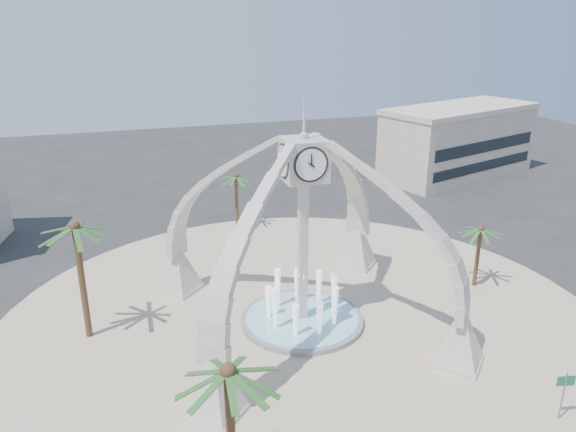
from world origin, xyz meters
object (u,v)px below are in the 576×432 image
object	(u,v)px
clock_tower	(303,231)
palm_north	(236,177)
street_sign	(565,387)
palm_east	(481,230)
fountain	(302,319)
palm_south	(228,373)
palm_west	(75,229)

from	to	relation	value
clock_tower	palm_north	xyz separation A→B (m)	(-0.22, 18.00, -1.40)
clock_tower	palm_north	distance (m)	18.05
street_sign	palm_east	bearing A→B (deg)	82.84
fountain	street_sign	distance (m)	15.81
clock_tower	street_sign	bearing A→B (deg)	-54.25
palm_north	palm_south	xyz separation A→B (m)	(-7.15, -30.45, 1.09)
fountain	street_sign	xyz separation A→B (m)	(9.18, -12.76, 1.70)
clock_tower	fountain	distance (m)	6.20
clock_tower	fountain	bearing A→B (deg)	90.00
palm_west	palm_east	bearing A→B (deg)	-2.94
clock_tower	palm_west	world-z (taller)	clock_tower
palm_east	palm_west	xyz separation A→B (m)	(-27.29, 1.40, 2.78)
clock_tower	fountain	xyz separation A→B (m)	(0.00, 0.00, -6.20)
street_sign	palm_south	bearing A→B (deg)	-169.14
fountain	palm_west	world-z (taller)	palm_west
palm_east	fountain	bearing A→B (deg)	-175.42
palm_south	palm_north	bearing A→B (deg)	76.78
clock_tower	palm_south	distance (m)	14.47
palm_south	street_sign	size ratio (longest dim) A/B	2.54
clock_tower	street_sign	distance (m)	16.35
palm_north	fountain	bearing A→B (deg)	-89.30
fountain	street_sign	bearing A→B (deg)	-54.26
clock_tower	palm_east	xyz separation A→B (m)	(13.98, 1.12, -1.98)
palm_west	palm_north	size ratio (longest dim) A/B	1.42
fountain	palm_north	world-z (taller)	palm_north
street_sign	fountain	bearing A→B (deg)	137.66
clock_tower	palm_south	bearing A→B (deg)	-120.63
palm_north	street_sign	size ratio (longest dim) A/B	2.08
palm_east	palm_north	xyz separation A→B (m)	(-14.20, 16.88, 0.58)
palm_west	palm_south	xyz separation A→B (m)	(5.94, -14.97, -1.12)
palm_west	palm_north	bearing A→B (deg)	49.78
fountain	clock_tower	bearing A→B (deg)	-90.00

